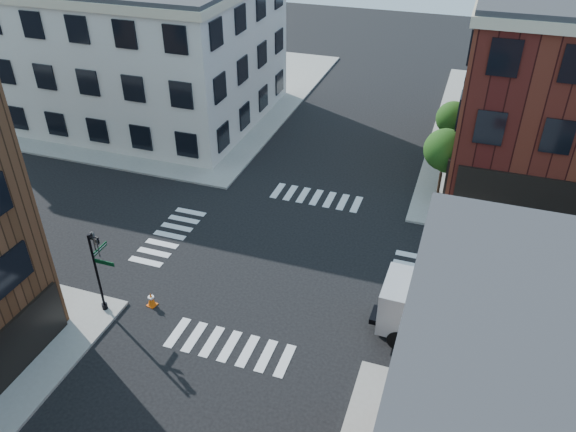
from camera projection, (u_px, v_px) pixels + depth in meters
The scene contains 8 objects.
ground at pixel (281, 259), 31.37m from camera, with size 120.00×120.00×0.00m, color black.
sidewalk_nw at pixel (148, 88), 53.69m from camera, with size 30.00×30.00×0.15m, color gray.
building_nw at pixel (128, 48), 46.22m from camera, with size 22.00×16.00×11.00m, color beige.
tree_near at pixel (446, 152), 35.48m from camera, with size 2.69×2.69×4.49m.
tree_far at pixel (454, 120), 40.39m from camera, with size 2.43×2.43×4.07m.
signal_pole at pixel (98, 264), 26.36m from camera, with size 1.29×1.24×4.60m.
box_truck at pixel (487, 315), 24.52m from camera, with size 9.11×2.94×4.09m.
traffic_cone at pixel (151, 299), 27.96m from camera, with size 0.51×0.51×0.80m.
Camera 1 is at (8.52, -23.47, 19.15)m, focal length 35.00 mm.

